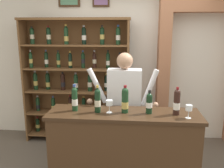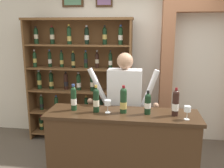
{
  "view_description": "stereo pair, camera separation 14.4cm",
  "coord_description": "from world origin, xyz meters",
  "views": [
    {
      "loc": [
        0.11,
        -2.74,
        1.97
      ],
      "look_at": [
        -0.17,
        0.4,
        1.24
      ],
      "focal_mm": 39.12,
      "sensor_mm": 36.0,
      "label": 1
    },
    {
      "loc": [
        0.26,
        -2.72,
        1.97
      ],
      "look_at": [
        -0.17,
        0.4,
        1.24
      ],
      "focal_mm": 39.12,
      "sensor_mm": 36.0,
      "label": 2
    }
  ],
  "objects": [
    {
      "name": "archway_doorway",
      "position": [
        1.22,
        1.49,
        1.42
      ],
      "size": [
        1.43,
        0.45,
        2.53
      ],
      "color": "#9E6647",
      "rests_on": "ground"
    },
    {
      "name": "back_wall",
      "position": [
        -0.0,
        1.63,
        1.78
      ],
      "size": [
        12.0,
        0.19,
        3.55
      ],
      "color": "silver",
      "rests_on": "ground"
    },
    {
      "name": "tasting_bottle_grappa",
      "position": [
        0.61,
        -0.01,
        1.14
      ],
      "size": [
        0.07,
        0.07,
        0.33
      ],
      "color": "black",
      "rests_on": "tasting_counter"
    },
    {
      "name": "tasting_counter",
      "position": [
        0.01,
        -0.0,
        0.5
      ],
      "size": [
        1.81,
        0.51,
        0.99
      ],
      "color": "#422B19",
      "rests_on": "ground"
    },
    {
      "name": "tasting_bottle_rosso",
      "position": [
        -0.3,
        -0.01,
        1.14
      ],
      "size": [
        0.07,
        0.07,
        0.33
      ],
      "color": "black",
      "rests_on": "tasting_counter"
    },
    {
      "name": "wine_glass_left",
      "position": [
        0.73,
        -0.12,
        1.1
      ],
      "size": [
        0.07,
        0.07,
        0.15
      ],
      "color": "silver",
      "rests_on": "tasting_counter"
    },
    {
      "name": "tasting_bottle_prosecco",
      "position": [
        -0.59,
        0.02,
        1.14
      ],
      "size": [
        0.07,
        0.07,
        0.32
      ],
      "color": "#19381E",
      "rests_on": "tasting_counter"
    },
    {
      "name": "tasting_bottle_bianco",
      "position": [
        0.02,
        0.01,
        1.14
      ],
      "size": [
        0.08,
        0.08,
        0.33
      ],
      "color": "#19381E",
      "rests_on": "tasting_counter"
    },
    {
      "name": "wine_shelf",
      "position": [
        -0.87,
        1.31,
        1.13
      ],
      "size": [
        1.83,
        0.36,
        2.13
      ],
      "color": "brown",
      "rests_on": "ground"
    },
    {
      "name": "shopkeeper",
      "position": [
        -0.01,
        0.48,
        1.03
      ],
      "size": [
        0.99,
        0.22,
        1.65
      ],
      "color": "#2D3347",
      "rests_on": "ground"
    },
    {
      "name": "tasting_bottle_chianti",
      "position": [
        0.3,
        -0.0,
        1.12
      ],
      "size": [
        0.07,
        0.07,
        0.28
      ],
      "color": "black",
      "rests_on": "tasting_counter"
    },
    {
      "name": "wine_glass_center",
      "position": [
        -0.16,
        -0.02,
        1.11
      ],
      "size": [
        0.08,
        0.08,
        0.16
      ],
      "color": "silver",
      "rests_on": "tasting_counter"
    }
  ]
}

